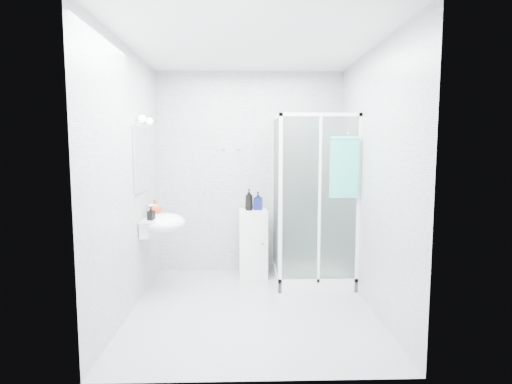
{
  "coord_description": "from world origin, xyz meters",
  "views": [
    {
      "loc": [
        -0.07,
        -3.92,
        1.6
      ],
      "look_at": [
        0.05,
        0.35,
        1.15
      ],
      "focal_mm": 28.0,
      "sensor_mm": 36.0,
      "label": 1
    }
  ],
  "objects_px": {
    "shampoo_bottle_b": "(258,201)",
    "hand_towel": "(344,166)",
    "soap_dispenser_orange": "(155,208)",
    "soap_dispenser_black": "(151,213)",
    "wall_basin": "(162,223)",
    "shampoo_bottle_a": "(249,200)",
    "shower_enclosure": "(306,246)",
    "storage_cabinet": "(253,243)"
  },
  "relations": [
    {
      "from": "wall_basin",
      "to": "soap_dispenser_black",
      "type": "distance_m",
      "value": 0.24
    },
    {
      "from": "soap_dispenser_orange",
      "to": "soap_dispenser_black",
      "type": "height_order",
      "value": "soap_dispenser_orange"
    },
    {
      "from": "shower_enclosure",
      "to": "storage_cabinet",
      "type": "height_order",
      "value": "shower_enclosure"
    },
    {
      "from": "soap_dispenser_orange",
      "to": "storage_cabinet",
      "type": "bearing_deg",
      "value": 21.69
    },
    {
      "from": "shampoo_bottle_b",
      "to": "hand_towel",
      "type": "bearing_deg",
      "value": -37.94
    },
    {
      "from": "shower_enclosure",
      "to": "wall_basin",
      "type": "bearing_deg",
      "value": -169.19
    },
    {
      "from": "soap_dispenser_black",
      "to": "shower_enclosure",
      "type": "bearing_deg",
      "value": 15.96
    },
    {
      "from": "soap_dispenser_orange",
      "to": "shampoo_bottle_b",
      "type": "bearing_deg",
      "value": 22.52
    },
    {
      "from": "hand_towel",
      "to": "shampoo_bottle_a",
      "type": "distance_m",
      "value": 1.3
    },
    {
      "from": "shower_enclosure",
      "to": "hand_towel",
      "type": "distance_m",
      "value": 1.11
    },
    {
      "from": "shower_enclosure",
      "to": "shampoo_bottle_b",
      "type": "relative_size",
      "value": 8.74
    },
    {
      "from": "storage_cabinet",
      "to": "soap_dispenser_black",
      "type": "distance_m",
      "value": 1.43
    },
    {
      "from": "hand_towel",
      "to": "shampoo_bottle_a",
      "type": "bearing_deg",
      "value": 147.11
    },
    {
      "from": "soap_dispenser_orange",
      "to": "soap_dispenser_black",
      "type": "relative_size",
      "value": 1.24
    },
    {
      "from": "shampoo_bottle_b",
      "to": "soap_dispenser_orange",
      "type": "relative_size",
      "value": 1.28
    },
    {
      "from": "soap_dispenser_orange",
      "to": "soap_dispenser_black",
      "type": "xyz_separation_m",
      "value": [
        0.03,
        -0.31,
        -0.02
      ]
    },
    {
      "from": "storage_cabinet",
      "to": "shampoo_bottle_b",
      "type": "bearing_deg",
      "value": 34.23
    },
    {
      "from": "hand_towel",
      "to": "soap_dispenser_black",
      "type": "bearing_deg",
      "value": -177.41
    },
    {
      "from": "storage_cabinet",
      "to": "shampoo_bottle_b",
      "type": "relative_size",
      "value": 3.7
    },
    {
      "from": "soap_dispenser_black",
      "to": "storage_cabinet",
      "type": "bearing_deg",
      "value": 34.73
    },
    {
      "from": "shampoo_bottle_b",
      "to": "soap_dispenser_black",
      "type": "xyz_separation_m",
      "value": [
        -1.16,
        -0.8,
        -0.03
      ]
    },
    {
      "from": "storage_cabinet",
      "to": "soap_dispenser_orange",
      "type": "bearing_deg",
      "value": -159.93
    },
    {
      "from": "shampoo_bottle_a",
      "to": "soap_dispenser_black",
      "type": "relative_size",
      "value": 1.86
    },
    {
      "from": "shower_enclosure",
      "to": "soap_dispenser_orange",
      "type": "xyz_separation_m",
      "value": [
        -1.76,
        -0.18,
        0.5
      ]
    },
    {
      "from": "storage_cabinet",
      "to": "soap_dispenser_orange",
      "type": "height_order",
      "value": "soap_dispenser_orange"
    },
    {
      "from": "soap_dispenser_orange",
      "to": "wall_basin",
      "type": "bearing_deg",
      "value": -52.47
    },
    {
      "from": "wall_basin",
      "to": "shampoo_bottle_b",
      "type": "height_order",
      "value": "shampoo_bottle_b"
    },
    {
      "from": "wall_basin",
      "to": "shampoo_bottle_b",
      "type": "distance_m",
      "value": 1.26
    },
    {
      "from": "shower_enclosure",
      "to": "shampoo_bottle_a",
      "type": "relative_size",
      "value": 7.46
    },
    {
      "from": "shower_enclosure",
      "to": "hand_towel",
      "type": "relative_size",
      "value": 3.02
    },
    {
      "from": "wall_basin",
      "to": "storage_cabinet",
      "type": "distance_m",
      "value": 1.23
    },
    {
      "from": "shower_enclosure",
      "to": "wall_basin",
      "type": "xyz_separation_m",
      "value": [
        -1.66,
        -0.32,
        0.35
      ]
    },
    {
      "from": "wall_basin",
      "to": "soap_dispenser_black",
      "type": "height_order",
      "value": "wall_basin"
    },
    {
      "from": "shampoo_bottle_b",
      "to": "soap_dispenser_black",
      "type": "height_order",
      "value": "shampoo_bottle_b"
    },
    {
      "from": "shampoo_bottle_a",
      "to": "soap_dispenser_black",
      "type": "height_order",
      "value": "shampoo_bottle_a"
    },
    {
      "from": "soap_dispenser_orange",
      "to": "shower_enclosure",
      "type": "bearing_deg",
      "value": 5.92
    },
    {
      "from": "wall_basin",
      "to": "shampoo_bottle_b",
      "type": "bearing_deg",
      "value": 30.03
    },
    {
      "from": "hand_towel",
      "to": "soap_dispenser_orange",
      "type": "xyz_separation_m",
      "value": [
        -2.09,
        0.22,
        -0.48
      ]
    },
    {
      "from": "shower_enclosure",
      "to": "soap_dispenser_orange",
      "type": "bearing_deg",
      "value": -174.08
    },
    {
      "from": "shower_enclosure",
      "to": "hand_towel",
      "type": "xyz_separation_m",
      "value": [
        0.34,
        -0.4,
        0.98
      ]
    },
    {
      "from": "wall_basin",
      "to": "soap_dispenser_black",
      "type": "bearing_deg",
      "value": -112.85
    },
    {
      "from": "shampoo_bottle_a",
      "to": "shower_enclosure",
      "type": "bearing_deg",
      "value": -20.76
    }
  ]
}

